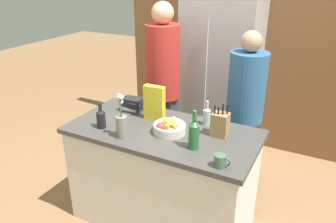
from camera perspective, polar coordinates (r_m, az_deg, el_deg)
ground_plane at (r=3.13m, az=-0.85°, el=-17.91°), size 14.00×14.00×0.00m
kitchen_island at (r=2.85m, az=-0.90°, el=-11.17°), size 1.52×0.76×0.89m
back_wall_wood at (r=4.07m, az=11.39°, el=12.33°), size 2.72×0.12×2.60m
refrigerator at (r=3.83m, az=9.11°, el=6.56°), size 0.81×0.62×1.93m
fruit_bowl at (r=2.55m, az=0.11°, el=-2.76°), size 0.26×0.26×0.11m
knife_block at (r=2.52m, az=9.06°, el=-2.19°), size 0.12×0.11×0.26m
flower_vase at (r=2.48m, az=-8.06°, el=-2.12°), size 0.09×0.09×0.35m
cereal_box at (r=2.73m, az=-2.39°, el=1.50°), size 0.18×0.07×0.30m
coffee_mug at (r=2.16m, az=9.10°, el=-8.50°), size 0.11×0.08×0.09m
book_stack at (r=2.95m, az=-6.26°, el=1.21°), size 0.20×0.15×0.12m
bottle_oil at (r=2.68m, az=6.76°, el=-0.68°), size 0.06×0.06×0.21m
bottle_vinegar at (r=2.67m, az=-11.58°, el=-1.14°), size 0.07×0.07×0.21m
bottle_wine at (r=2.93m, az=-2.60°, el=1.74°), size 0.07×0.07×0.22m
bottle_water at (r=2.31m, az=4.54°, el=-3.87°), size 0.08×0.08×0.29m
person_at_sink at (r=3.31m, az=-0.87°, el=5.13°), size 0.34×0.34×1.80m
person_in_blue at (r=3.10m, az=13.21°, el=0.70°), size 0.34×0.34×1.60m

